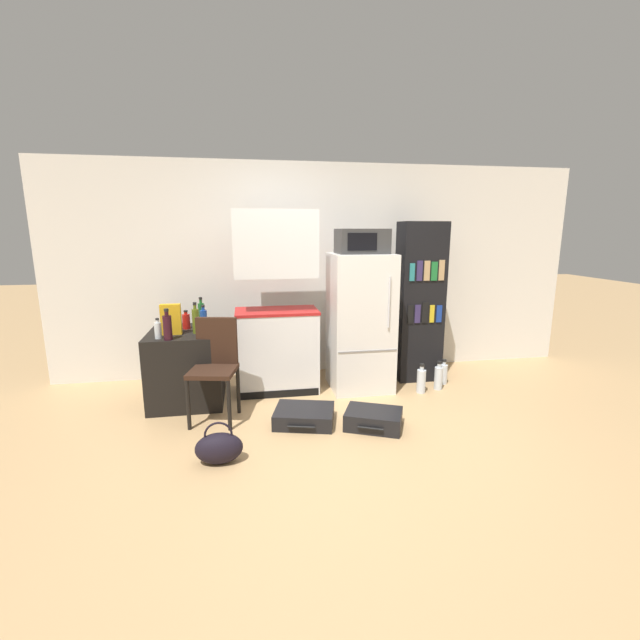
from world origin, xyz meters
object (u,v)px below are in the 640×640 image
at_px(bookshelf, 419,303).
at_px(bottle_ketchup_red, 186,321).
at_px(refrigerator, 360,322).
at_px(bottle_blue_soda, 204,319).
at_px(suitcase_large_flat, 373,419).
at_px(microwave, 362,241).
at_px(bottle_wine_dark, 167,327).
at_px(water_bottle_back, 421,380).
at_px(chair, 215,360).
at_px(water_bottle_front, 438,377).
at_px(side_table, 187,366).
at_px(cereal_box, 171,319).
at_px(suitcase_small_flat, 304,416).
at_px(handbag, 219,448).
at_px(bottle_olive_oil, 196,320).
at_px(bottle_green_tall, 201,313).
at_px(kitchen_hutch, 277,310).
at_px(bottle_clear_short, 158,330).
at_px(water_bottle_middle, 444,374).

distance_m(bookshelf, bottle_ketchup_red, 2.60).
relative_size(refrigerator, bottle_blue_soda, 6.10).
bearing_deg(suitcase_large_flat, microwave, 106.69).
bearing_deg(bottle_wine_dark, water_bottle_back, 2.51).
bearing_deg(chair, water_bottle_front, 19.28).
xyz_separation_m(side_table, suitcase_large_flat, (1.71, -0.94, -0.29)).
xyz_separation_m(cereal_box, water_bottle_back, (2.58, -0.10, -0.75)).
bearing_deg(bottle_wine_dark, suitcase_small_flat, -18.86).
relative_size(chair, water_bottle_front, 2.91).
relative_size(bottle_ketchup_red, suitcase_large_flat, 0.33).
xyz_separation_m(refrigerator, cereal_box, (-1.96, -0.19, 0.14)).
bearing_deg(water_bottle_front, handbag, -153.54).
bearing_deg(bottle_olive_oil, suitcase_small_flat, -32.98).
distance_m(bottle_green_tall, bottle_blue_soda, 0.18).
xyz_separation_m(kitchen_hutch, refrigerator, (0.91, -0.07, -0.16)).
bearing_deg(side_table, water_bottle_back, -5.05).
relative_size(suitcase_large_flat, water_bottle_front, 1.83).
bearing_deg(water_bottle_front, side_table, 176.63).
distance_m(microwave, cereal_box, 2.10).
bearing_deg(chair, bottle_clear_short, 170.48).
xyz_separation_m(bottle_olive_oil, bottle_wine_dark, (-0.23, -0.22, -0.01)).
xyz_separation_m(bottle_ketchup_red, suitcase_small_flat, (1.11, -0.86, -0.75)).
xyz_separation_m(side_table, bottle_clear_short, (-0.20, -0.26, 0.45)).
bearing_deg(bottle_clear_short, water_bottle_back, 0.99).
bearing_deg(bottle_ketchup_red, refrigerator, -1.12).
bearing_deg(chair, suitcase_large_flat, -6.70).
bearing_deg(side_table, bottle_green_tall, 62.17).
xyz_separation_m(kitchen_hutch, water_bottle_back, (1.53, -0.36, -0.77)).
bearing_deg(water_bottle_back, bottle_green_tall, 168.09).
bearing_deg(cereal_box, kitchen_hutch, 14.12).
height_order(microwave, bottle_olive_oil, microwave).
distance_m(bottle_blue_soda, bottle_olive_oil, 0.21).
bearing_deg(handbag, water_bottle_front, 26.46).
height_order(refrigerator, water_bottle_front, refrigerator).
distance_m(side_table, cereal_box, 0.54).
height_order(chair, water_bottle_middle, chair).
height_order(refrigerator, bookshelf, bookshelf).
xyz_separation_m(bottle_clear_short, water_bottle_middle, (3.04, 0.26, -0.70)).
distance_m(bottle_wine_dark, suitcase_large_flat, 2.07).
bearing_deg(water_bottle_back, bottle_ketchup_red, 172.37).
relative_size(bookshelf, bottle_ketchup_red, 9.46).
xyz_separation_m(bookshelf, bottle_green_tall, (-2.46, 0.04, -0.05)).
distance_m(refrigerator, bottle_olive_oil, 1.74).
bearing_deg(kitchen_hutch, water_bottle_back, -13.40).
bearing_deg(kitchen_hutch, bottle_clear_short, -160.24).
height_order(handbag, water_bottle_back, handbag).
bearing_deg(refrigerator, bottle_olive_oil, -173.97).
xyz_separation_m(cereal_box, water_bottle_front, (2.80, -0.04, -0.75)).
relative_size(chair, water_bottle_middle, 3.28).
bearing_deg(kitchen_hutch, handbag, -111.06).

